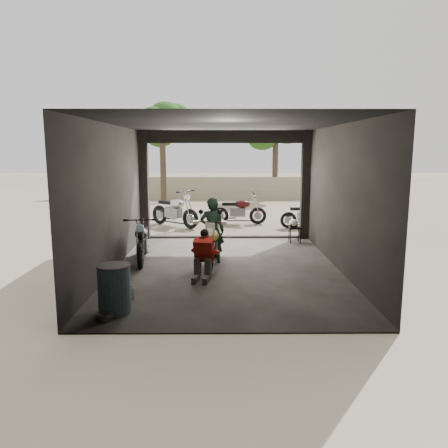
{
  "coord_description": "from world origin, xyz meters",
  "views": [
    {
      "loc": [
        -0.13,
        -9.5,
        2.67
      ],
      "look_at": [
        -0.05,
        0.6,
        0.93
      ],
      "focal_mm": 35.0,
      "sensor_mm": 36.0,
      "label": 1
    }
  ],
  "objects_px": {
    "outside_bike_b": "(239,208)",
    "stool": "(295,230)",
    "main_bike": "(213,241)",
    "helmet": "(293,223)",
    "oil_drum": "(114,290)",
    "mechanic": "(203,257)",
    "left_bike": "(142,239)",
    "outside_bike_a": "(174,208)",
    "outside_bike_c": "(306,213)",
    "sign_post": "(317,182)",
    "rider": "(212,231)"
  },
  "relations": [
    {
      "from": "mechanic",
      "to": "helmet",
      "type": "distance_m",
      "value": 4.35
    },
    {
      "from": "outside_bike_c",
      "to": "mechanic",
      "type": "distance_m",
      "value": 6.9
    },
    {
      "from": "left_bike",
      "to": "stool",
      "type": "height_order",
      "value": "left_bike"
    },
    {
      "from": "sign_post",
      "to": "main_bike",
      "type": "bearing_deg",
      "value": -155.83
    },
    {
      "from": "stool",
      "to": "oil_drum",
      "type": "bearing_deg",
      "value": -125.36
    },
    {
      "from": "outside_bike_b",
      "to": "stool",
      "type": "bearing_deg",
      "value": -155.37
    },
    {
      "from": "mechanic",
      "to": "stool",
      "type": "height_order",
      "value": "mechanic"
    },
    {
      "from": "outside_bike_b",
      "to": "mechanic",
      "type": "height_order",
      "value": "outside_bike_b"
    },
    {
      "from": "stool",
      "to": "helmet",
      "type": "xyz_separation_m",
      "value": [
        -0.05,
        -0.03,
        0.19
      ]
    },
    {
      "from": "main_bike",
      "to": "rider",
      "type": "bearing_deg",
      "value": 100.74
    },
    {
      "from": "helmet",
      "to": "outside_bike_b",
      "type": "bearing_deg",
      "value": 95.38
    },
    {
      "from": "mechanic",
      "to": "oil_drum",
      "type": "distance_m",
      "value": 2.27
    },
    {
      "from": "main_bike",
      "to": "outside_bike_c",
      "type": "bearing_deg",
      "value": 62.26
    },
    {
      "from": "main_bike",
      "to": "mechanic",
      "type": "height_order",
      "value": "main_bike"
    },
    {
      "from": "main_bike",
      "to": "oil_drum",
      "type": "bearing_deg",
      "value": -111.35
    },
    {
      "from": "sign_post",
      "to": "helmet",
      "type": "bearing_deg",
      "value": -162.14
    },
    {
      "from": "main_bike",
      "to": "stool",
      "type": "xyz_separation_m",
      "value": [
        2.31,
        2.35,
        -0.17
      ]
    },
    {
      "from": "outside_bike_b",
      "to": "left_bike",
      "type": "bearing_deg",
      "value": 154.49
    },
    {
      "from": "main_bike",
      "to": "outside_bike_b",
      "type": "height_order",
      "value": "outside_bike_b"
    },
    {
      "from": "main_bike",
      "to": "outside_bike_a",
      "type": "bearing_deg",
      "value": 110.87
    },
    {
      "from": "sign_post",
      "to": "outside_bike_a",
      "type": "bearing_deg",
      "value": 133.62
    },
    {
      "from": "outside_bike_a",
      "to": "mechanic",
      "type": "bearing_deg",
      "value": -129.38
    },
    {
      "from": "left_bike",
      "to": "outside_bike_c",
      "type": "bearing_deg",
      "value": 37.02
    },
    {
      "from": "outside_bike_a",
      "to": "stool",
      "type": "bearing_deg",
      "value": -86.88
    },
    {
      "from": "rider",
      "to": "stool",
      "type": "xyz_separation_m",
      "value": [
        2.32,
        2.2,
        -0.39
      ]
    },
    {
      "from": "helmet",
      "to": "oil_drum",
      "type": "bearing_deg",
      "value": -143.38
    },
    {
      "from": "stool",
      "to": "outside_bike_b",
      "type": "bearing_deg",
      "value": 114.52
    },
    {
      "from": "mechanic",
      "to": "stool",
      "type": "bearing_deg",
      "value": 66.53
    },
    {
      "from": "main_bike",
      "to": "outside_bike_c",
      "type": "distance_m",
      "value": 5.7
    },
    {
      "from": "main_bike",
      "to": "rider",
      "type": "distance_m",
      "value": 0.26
    },
    {
      "from": "mechanic",
      "to": "oil_drum",
      "type": "height_order",
      "value": "mechanic"
    },
    {
      "from": "left_bike",
      "to": "outside_bike_b",
      "type": "xyz_separation_m",
      "value": [
        2.53,
        5.28,
        0.02
      ]
    },
    {
      "from": "main_bike",
      "to": "sign_post",
      "type": "xyz_separation_m",
      "value": [
        3.0,
        2.89,
        1.15
      ]
    },
    {
      "from": "left_bike",
      "to": "stool",
      "type": "relative_size",
      "value": 3.54
    },
    {
      "from": "helmet",
      "to": "sign_post",
      "type": "distance_m",
      "value": 1.47
    },
    {
      "from": "outside_bike_c",
      "to": "sign_post",
      "type": "distance_m",
      "value": 2.23
    },
    {
      "from": "main_bike",
      "to": "left_bike",
      "type": "bearing_deg",
      "value": 175.85
    },
    {
      "from": "main_bike",
      "to": "helmet",
      "type": "distance_m",
      "value": 3.24
    },
    {
      "from": "outside_bike_c",
      "to": "helmet",
      "type": "bearing_deg",
      "value": 156.55
    },
    {
      "from": "mechanic",
      "to": "outside_bike_b",
      "type": "bearing_deg",
      "value": 92.49
    },
    {
      "from": "main_bike",
      "to": "helmet",
      "type": "bearing_deg",
      "value": 51.06
    },
    {
      "from": "main_bike",
      "to": "mechanic",
      "type": "relative_size",
      "value": 1.67
    },
    {
      "from": "outside_bike_c",
      "to": "outside_bike_a",
      "type": "bearing_deg",
      "value": 81.44
    },
    {
      "from": "outside_bike_c",
      "to": "stool",
      "type": "relative_size",
      "value": 3.35
    },
    {
      "from": "main_bike",
      "to": "mechanic",
      "type": "distance_m",
      "value": 1.29
    },
    {
      "from": "main_bike",
      "to": "outside_bike_a",
      "type": "height_order",
      "value": "outside_bike_a"
    },
    {
      "from": "stool",
      "to": "rider",
      "type": "bearing_deg",
      "value": -136.57
    },
    {
      "from": "helmet",
      "to": "sign_post",
      "type": "height_order",
      "value": "sign_post"
    },
    {
      "from": "helmet",
      "to": "main_bike",
      "type": "bearing_deg",
      "value": -152.46
    },
    {
      "from": "rider",
      "to": "helmet",
      "type": "bearing_deg",
      "value": -131.79
    }
  ]
}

